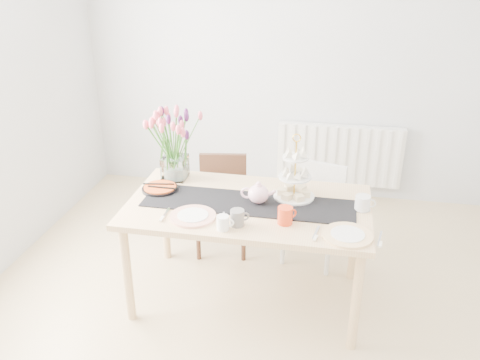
% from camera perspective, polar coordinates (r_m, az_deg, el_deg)
% --- Properties ---
extents(room_shell, '(4.50, 4.50, 4.50)m').
position_cam_1_polar(room_shell, '(2.73, 1.18, 3.36)').
color(room_shell, tan).
rests_on(room_shell, ground).
extents(radiator, '(1.20, 0.08, 0.60)m').
position_cam_1_polar(radiator, '(5.05, 11.07, 2.80)').
color(radiator, white).
rests_on(radiator, room_shell).
extents(dining_table, '(1.60, 0.90, 0.75)m').
position_cam_1_polar(dining_table, '(3.39, 0.93, -3.84)').
color(dining_table, tan).
rests_on(dining_table, ground).
extents(chair_brown, '(0.45, 0.45, 0.77)m').
position_cam_1_polar(chair_brown, '(4.15, -1.97, -1.81)').
color(chair_brown, '#372014').
rests_on(chair_brown, ground).
extents(chair_white, '(0.47, 0.47, 0.77)m').
position_cam_1_polar(chair_white, '(4.05, 8.64, -2.86)').
color(chair_white, silver).
rests_on(chair_white, ground).
extents(table_runner, '(1.40, 0.35, 0.01)m').
position_cam_1_polar(table_runner, '(3.35, 0.94, -2.64)').
color(table_runner, black).
rests_on(table_runner, dining_table).
extents(tulip_vase, '(0.62, 0.62, 0.53)m').
position_cam_1_polar(tulip_vase, '(3.63, -7.53, 5.11)').
color(tulip_vase, silver).
rests_on(tulip_vase, dining_table).
extents(cake_stand, '(0.28, 0.28, 0.41)m').
position_cam_1_polar(cake_stand, '(3.40, 6.15, -0.25)').
color(cake_stand, gold).
rests_on(cake_stand, dining_table).
extents(teapot, '(0.22, 0.18, 0.15)m').
position_cam_1_polar(teapot, '(3.33, 2.08, -1.57)').
color(teapot, white).
rests_on(teapot, dining_table).
extents(cream_jug, '(0.11, 0.11, 0.10)m').
position_cam_1_polar(cream_jug, '(3.35, 13.60, -2.52)').
color(cream_jug, silver).
rests_on(cream_jug, dining_table).
extents(tart_tin, '(0.25, 0.25, 0.03)m').
position_cam_1_polar(tart_tin, '(3.58, -8.96, -0.94)').
color(tart_tin, black).
rests_on(tart_tin, dining_table).
extents(mug_grey, '(0.12, 0.12, 0.10)m').
position_cam_1_polar(mug_grey, '(3.08, -0.31, -4.26)').
color(mug_grey, slate).
rests_on(mug_grey, dining_table).
extents(mug_white, '(0.09, 0.09, 0.09)m').
position_cam_1_polar(mug_white, '(3.04, -1.95, -4.83)').
color(mug_white, white).
rests_on(mug_white, dining_table).
extents(mug_orange, '(0.13, 0.13, 0.11)m').
position_cam_1_polar(mug_orange, '(3.11, 5.09, -3.99)').
color(mug_orange, red).
rests_on(mug_orange, dining_table).
extents(plate_left, '(0.29, 0.29, 0.02)m').
position_cam_1_polar(plate_left, '(3.20, -5.31, -4.07)').
color(plate_left, white).
rests_on(plate_left, dining_table).
extents(plate_right, '(0.34, 0.34, 0.02)m').
position_cam_1_polar(plate_right, '(3.06, 11.99, -6.08)').
color(plate_right, white).
rests_on(plate_right, dining_table).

